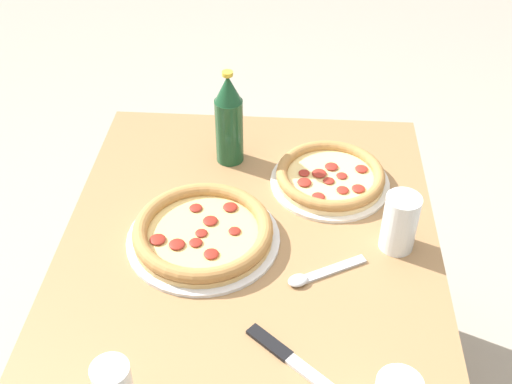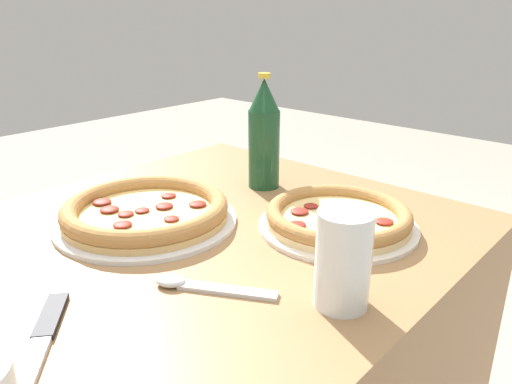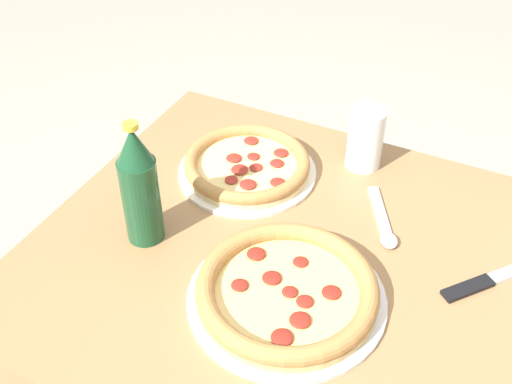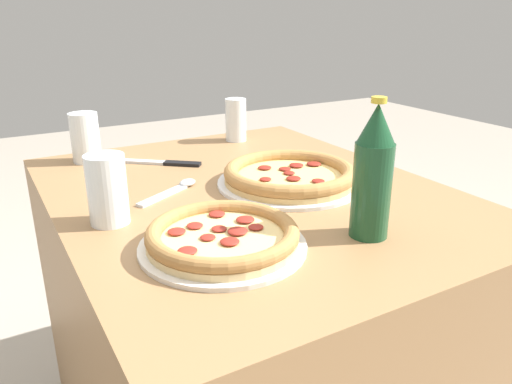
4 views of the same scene
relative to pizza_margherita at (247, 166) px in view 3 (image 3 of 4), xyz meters
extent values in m
cylinder|color=silver|center=(0.00, 0.00, -0.02)|extent=(0.28, 0.28, 0.01)
cylinder|color=#E5C689|center=(0.00, 0.00, -0.01)|extent=(0.25, 0.25, 0.01)
cylinder|color=#EACC7F|center=(0.00, 0.00, 0.00)|extent=(0.22, 0.22, 0.00)
torus|color=#AD7A42|center=(0.00, 0.00, 0.01)|extent=(0.25, 0.25, 0.03)
ellipsoid|color=maroon|center=(-0.03, 0.00, 0.01)|extent=(0.03, 0.03, 0.01)
ellipsoid|color=maroon|center=(0.00, 0.03, 0.01)|extent=(0.03, 0.03, 0.01)
ellipsoid|color=maroon|center=(-0.03, 0.07, 0.01)|extent=(0.03, 0.03, 0.01)
ellipsoid|color=maroon|center=(0.02, 0.00, 0.01)|extent=(0.03, 0.03, 0.01)
ellipsoid|color=maroon|center=(0.03, -0.06, 0.01)|extent=(0.03, 0.03, 0.01)
ellipsoid|color=maroon|center=(0.05, 0.03, 0.01)|extent=(0.03, 0.03, 0.01)
ellipsoid|color=maroon|center=(0.00, -0.06, 0.01)|extent=(0.03, 0.03, 0.01)
ellipsoid|color=maroon|center=(0.08, -0.03, 0.01)|extent=(0.03, 0.03, 0.01)
ellipsoid|color=maroon|center=(0.00, -0.03, 0.01)|extent=(0.03, 0.03, 0.01)
ellipsoid|color=maroon|center=(0.05, 0.06, 0.01)|extent=(0.03, 0.03, 0.01)
cylinder|color=silver|center=(0.21, -0.27, -0.02)|extent=(0.32, 0.32, 0.01)
cylinder|color=tan|center=(0.21, -0.27, -0.01)|extent=(0.29, 0.29, 0.01)
cylinder|color=#E5C170|center=(0.21, -0.27, 0.00)|extent=(0.26, 0.26, 0.00)
torus|color=#AD7A42|center=(0.21, -0.27, 0.01)|extent=(0.29, 0.29, 0.03)
ellipsoid|color=maroon|center=(0.18, -0.26, 0.01)|extent=(0.03, 0.03, 0.01)
ellipsoid|color=maroon|center=(0.24, -0.28, 0.01)|extent=(0.03, 0.03, 0.01)
ellipsoid|color=maroon|center=(0.25, -0.32, 0.01)|extent=(0.03, 0.03, 0.01)
ellipsoid|color=maroon|center=(0.14, -0.30, 0.01)|extent=(0.03, 0.03, 0.01)
ellipsoid|color=maroon|center=(0.21, -0.27, 0.01)|extent=(0.03, 0.03, 0.01)
ellipsoid|color=maroon|center=(0.20, -0.20, 0.01)|extent=(0.03, 0.03, 0.01)
ellipsoid|color=maroon|center=(0.27, -0.24, 0.01)|extent=(0.03, 0.03, 0.01)
ellipsoid|color=maroon|center=(0.13, -0.22, 0.01)|extent=(0.03, 0.03, 0.01)
ellipsoid|color=maroon|center=(0.24, -0.36, 0.01)|extent=(0.03, 0.03, 0.01)
cylinder|color=white|center=(0.20, 0.13, 0.05)|extent=(0.07, 0.07, 0.13)
cylinder|color=#935123|center=(0.20, 0.13, 0.02)|extent=(0.06, 0.06, 0.08)
cylinder|color=#194728|center=(-0.08, -0.24, 0.06)|extent=(0.07, 0.07, 0.17)
cone|color=#194728|center=(-0.08, -0.24, 0.18)|extent=(0.06, 0.06, 0.07)
cylinder|color=gold|center=(-0.08, -0.24, 0.22)|extent=(0.03, 0.03, 0.01)
cube|color=black|center=(0.47, -0.12, -0.02)|extent=(0.08, 0.09, 0.01)
cube|color=silver|center=(0.28, 0.00, -0.02)|extent=(0.08, 0.13, 0.01)
ellipsoid|color=silver|center=(0.32, -0.07, -0.01)|extent=(0.05, 0.05, 0.01)
camera|label=1|loc=(1.18, -0.09, 0.92)|focal=45.00mm
camera|label=2|loc=(0.69, 0.43, 0.35)|focal=35.00mm
camera|label=3|loc=(0.47, -0.91, 0.78)|focal=45.00mm
camera|label=4|loc=(-0.67, 0.32, 0.35)|focal=35.00mm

